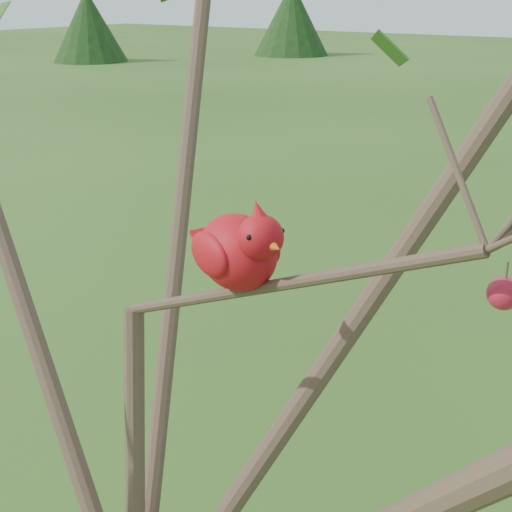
{
  "coord_description": "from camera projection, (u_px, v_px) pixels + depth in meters",
  "views": [
    {
      "loc": [
        0.76,
        -0.69,
        2.47
      ],
      "look_at": [
        0.23,
        0.06,
        2.12
      ],
      "focal_mm": 50.0,
      "sensor_mm": 36.0,
      "label": 1
    }
  ],
  "objects": [
    {
      "name": "crabapple_tree",
      "position": [
        103.0,
        244.0,
        1.03
      ],
      "size": [
        2.35,
        2.05,
        2.95
      ],
      "color": "#3D2C20",
      "rests_on": "ground"
    },
    {
      "name": "cardinal",
      "position": [
        240.0,
        250.0,
        1.02
      ],
      "size": [
        0.22,
        0.15,
        0.16
      ],
      "rotation": [
        0.0,
        0.0,
        -0.39
      ],
      "color": "red",
      "rests_on": "ground"
    }
  ]
}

